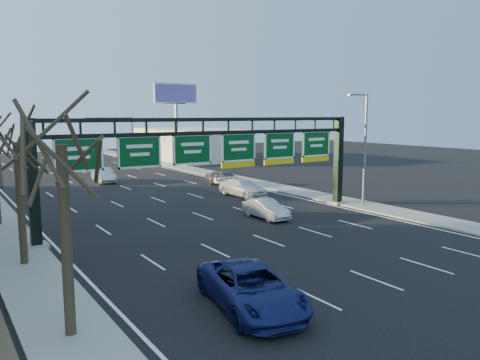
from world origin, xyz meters
TOP-DOWN VIEW (x-y plane):
  - ground at (0.00, 0.00)m, footprint 160.00×160.00m
  - sidewalk_right at (12.80, 20.00)m, footprint 3.00×120.00m
  - lane_markings at (0.00, 20.00)m, footprint 21.60×120.00m
  - sign_gantry at (0.16, 8.00)m, footprint 24.60×1.20m
  - building_right_distant at (20.00, 50.00)m, footprint 12.00×20.00m
  - tree_near at (-12.80, -4.00)m, footprint 3.60×3.60m
  - tree_gantry at (-12.80, 5.00)m, footprint 3.60×3.60m
  - streetlight_near at (12.47, 6.00)m, footprint 2.15×0.22m
  - streetlight_far at (12.47, 40.00)m, footprint 2.15×0.22m
  - billboard_right at (15.00, 44.98)m, footprint 7.00×0.50m
  - traffic_signal_mast at (5.69, 55.00)m, footprint 10.16×0.54m
  - car_blue_suv at (-6.41, -5.39)m, footprint 3.82×6.38m
  - car_silver_sedan at (3.45, 6.87)m, footprint 1.44×4.12m
  - car_white_wagon at (7.22, 15.45)m, footprint 2.66×5.48m
  - car_grey_far at (9.17, 21.82)m, footprint 2.60×4.91m
  - car_silver_distant at (-0.66, 31.05)m, footprint 1.92×4.85m

SIDE VIEW (x-z plane):
  - ground at x=0.00m, z-range 0.00..0.00m
  - lane_markings at x=0.00m, z-range 0.00..0.01m
  - sidewalk_right at x=12.80m, z-range 0.00..0.12m
  - car_silver_sedan at x=3.45m, z-range 0.00..1.36m
  - car_white_wagon at x=7.22m, z-range 0.00..1.54m
  - car_silver_distant at x=-0.66m, z-range 0.00..1.57m
  - car_grey_far at x=9.17m, z-range 0.00..1.59m
  - car_blue_suv at x=-6.41m, z-range 0.00..1.66m
  - building_right_distant at x=20.00m, z-range 0.00..5.00m
  - sign_gantry at x=0.16m, z-range 1.03..8.23m
  - streetlight_near at x=12.47m, z-range 0.58..9.58m
  - streetlight_far at x=12.47m, z-range 0.58..9.58m
  - traffic_signal_mast at x=5.69m, z-range 2.00..9.00m
  - tree_gantry at x=-12.80m, z-range 2.87..11.35m
  - tree_near at x=-12.80m, z-range 3.05..11.91m
  - billboard_right at x=15.00m, z-range 3.06..15.06m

